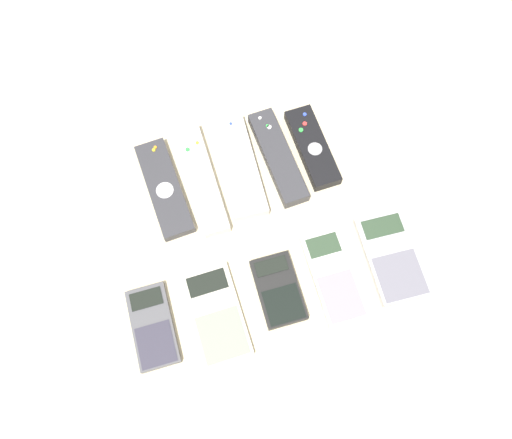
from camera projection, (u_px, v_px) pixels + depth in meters
ground_plane at (261, 237)px, 0.84m from camera, size 3.00×3.00×0.00m
remote_0 at (164, 188)px, 0.86m from camera, size 0.07×0.19×0.02m
remote_1 at (202, 179)px, 0.86m from camera, size 0.05×0.21×0.02m
remote_2 at (239, 167)px, 0.87m from camera, size 0.07×0.19×0.02m
remote_3 at (278, 157)px, 0.88m from camera, size 0.06×0.19×0.03m
remote_4 at (312, 147)px, 0.88m from camera, size 0.05×0.16×0.02m
calculator_0 at (153, 326)px, 0.78m from camera, size 0.06×0.13×0.02m
calculator_1 at (216, 314)px, 0.78m from camera, size 0.08×0.15×0.01m
calculator_2 at (276, 291)px, 0.79m from camera, size 0.07×0.11×0.02m
calculator_3 at (333, 277)px, 0.80m from camera, size 0.07×0.15×0.02m
calculator_4 at (392, 257)px, 0.82m from camera, size 0.09×0.15×0.02m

